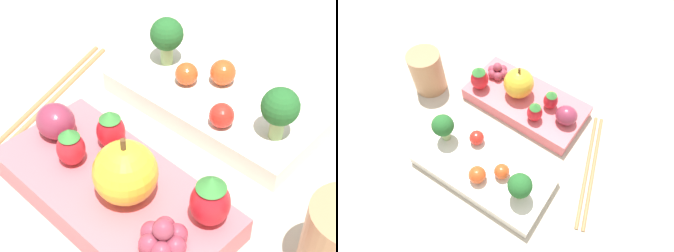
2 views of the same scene
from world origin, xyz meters
The scene contains 15 objects.
ground_plane centered at (0.00, 0.00, 0.00)m, with size 4.00×4.00×0.00m, color #BCB29E.
bento_box_savoury centered at (-0.01, 0.08, 0.01)m, with size 0.23×0.12×0.02m.
bento_box_fruit centered at (-0.01, -0.08, 0.01)m, with size 0.23×0.14×0.03m.
broccoli_floret_0 centered at (0.07, 0.06, 0.06)m, with size 0.04×0.04×0.05m.
broccoli_floret_1 centered at (-0.08, 0.09, 0.06)m, with size 0.04×0.04×0.05m.
cherry_tomato_0 centered at (-0.04, 0.08, 0.04)m, with size 0.02×0.02×0.02m.
cherry_tomato_1 centered at (-0.01, 0.10, 0.04)m, with size 0.03×0.03×0.03m.
cherry_tomato_2 centered at (0.02, 0.04, 0.04)m, with size 0.02×0.02×0.02m.
apple centered at (0.01, -0.08, 0.05)m, with size 0.05×0.05×0.06m.
strawberry_0 centered at (0.08, -0.06, 0.05)m, with size 0.03×0.03×0.05m.
strawberry_1 centered at (-0.04, -0.04, 0.05)m, with size 0.03×0.03×0.04m.
strawberry_2 centered at (-0.06, -0.08, 0.04)m, with size 0.03×0.03×0.04m.
plum centered at (-0.09, -0.06, 0.04)m, with size 0.04×0.03×0.03m.
grape_cluster centered at (0.06, -0.10, 0.04)m, with size 0.04×0.04×0.03m.
chopsticks_pair centered at (-0.16, -0.01, 0.00)m, with size 0.05×0.21×0.01m.
Camera 1 is at (0.22, -0.31, 0.39)m, focal length 60.00 mm.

